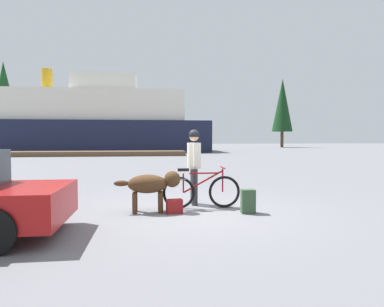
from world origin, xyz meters
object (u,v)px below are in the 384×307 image
(person_cyclist, at_px, (194,159))
(backpack, at_px, (248,201))
(handbag_pannier, at_px, (174,206))
(dog, at_px, (152,184))
(bicycle, at_px, (201,191))
(ferry_boat, at_px, (81,123))

(person_cyclist, distance_m, backpack, 1.64)
(handbag_pannier, bearing_deg, dog, 157.43)
(dog, height_order, backpack, dog)
(bicycle, height_order, backpack, bicycle)
(backpack, distance_m, ferry_boat, 33.19)
(person_cyclist, distance_m, handbag_pannier, 1.36)
(backpack, bearing_deg, handbag_pannier, 173.65)
(dog, bearing_deg, backpack, -10.31)
(person_cyclist, xyz_separation_m, handbag_pannier, (-0.52, -0.87, -0.90))
(person_cyclist, distance_m, dog, 1.28)
(person_cyclist, relative_size, handbag_pannier, 5.43)
(dog, bearing_deg, bicycle, 12.98)
(bicycle, relative_size, handbag_pannier, 5.37)
(dog, relative_size, backpack, 2.80)
(dog, xyz_separation_m, backpack, (1.96, -0.36, -0.33))
(bicycle, distance_m, person_cyclist, 0.80)
(dog, height_order, handbag_pannier, dog)
(handbag_pannier, bearing_deg, ferry_boat, 103.94)
(person_cyclist, xyz_separation_m, dog, (-0.98, -0.68, -0.47))
(bicycle, height_order, dog, bicycle)
(bicycle, distance_m, dog, 1.12)
(person_cyclist, bearing_deg, dog, -144.97)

